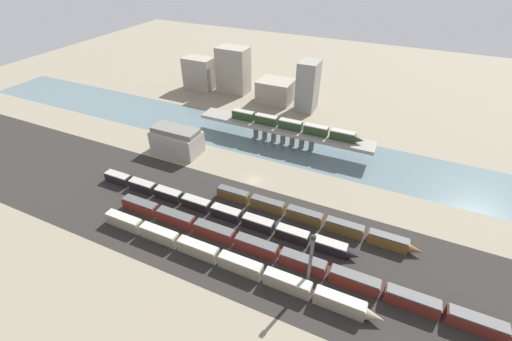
# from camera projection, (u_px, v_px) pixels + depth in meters

# --- Properties ---
(ground_plane) EXTENTS (400.00, 400.00, 0.00)m
(ground_plane) POSITION_uv_depth(u_px,v_px,m) (254.00, 180.00, 119.18)
(ground_plane) COLOR gray
(railbed_yard) EXTENTS (280.00, 42.00, 0.01)m
(railbed_yard) POSITION_uv_depth(u_px,v_px,m) (219.00, 224.00, 101.35)
(railbed_yard) COLOR #282623
(railbed_yard) RESTS_ON ground
(river_water) EXTENTS (320.00, 28.06, 0.01)m
(river_water) POSITION_uv_depth(u_px,v_px,m) (283.00, 143.00, 139.85)
(river_water) COLOR slate
(river_water) RESTS_ON ground
(bridge) EXTENTS (71.70, 8.37, 7.35)m
(bridge) POSITION_uv_depth(u_px,v_px,m) (283.00, 130.00, 136.40)
(bridge) COLOR gray
(bridge) RESTS_ON ground
(train_on_bridge) EXTENTS (53.61, 2.96, 3.64)m
(train_on_bridge) POSITION_uv_depth(u_px,v_px,m) (293.00, 125.00, 133.22)
(train_on_bridge) COLOR #23381E
(train_on_bridge) RESTS_ON bridge
(train_yard_near) EXTENTS (79.21, 2.93, 3.88)m
(train_yard_near) POSITION_uv_depth(u_px,v_px,m) (223.00, 259.00, 88.17)
(train_yard_near) COLOR gray
(train_yard_near) RESTS_ON ground
(train_yard_mid) EXTENTS (107.86, 3.14, 3.81)m
(train_yard_mid) POSITION_uv_depth(u_px,v_px,m) (285.00, 256.00, 88.93)
(train_yard_mid) COLOR #5B1E19
(train_yard_mid) RESTS_ON ground
(train_yard_far) EXTENTS (86.75, 3.12, 3.45)m
(train_yard_far) POSITION_uv_depth(u_px,v_px,m) (215.00, 209.00, 104.15)
(train_yard_far) COLOR black
(train_yard_far) RESTS_ON ground
(train_yard_outer) EXTENTS (62.31, 2.78, 3.70)m
(train_yard_outer) POSITION_uv_depth(u_px,v_px,m) (309.00, 217.00, 101.18)
(train_yard_outer) COLOR brown
(train_yard_outer) RESTS_ON ground
(warehouse_building) EXTENTS (18.65, 10.54, 10.18)m
(warehouse_building) POSITION_uv_depth(u_px,v_px,m) (177.00, 140.00, 132.18)
(warehouse_building) COLOR #9E998E
(warehouse_building) RESTS_ON ground
(signal_tower) EXTENTS (1.00, 0.82, 17.00)m
(signal_tower) POSITION_uv_depth(u_px,v_px,m) (310.00, 262.00, 79.08)
(signal_tower) COLOR #4C4C51
(signal_tower) RESTS_ON ground
(city_block_far_left) EXTENTS (15.85, 9.41, 16.60)m
(city_block_far_left) POSITION_uv_depth(u_px,v_px,m) (199.00, 73.00, 184.46)
(city_block_far_left) COLOR gray
(city_block_far_left) RESTS_ON ground
(city_block_left) EXTENTS (16.03, 10.25, 23.25)m
(city_block_left) POSITION_uv_depth(u_px,v_px,m) (233.00, 70.00, 178.81)
(city_block_left) COLOR gray
(city_block_left) RESTS_ON ground
(city_block_center) EXTENTS (16.91, 13.72, 10.80)m
(city_block_center) POSITION_uv_depth(u_px,v_px,m) (276.00, 91.00, 171.80)
(city_block_center) COLOR gray
(city_block_center) RESTS_ON ground
(city_block_right) EXTENTS (8.74, 10.89, 23.33)m
(city_block_right) POSITION_uv_depth(u_px,v_px,m) (308.00, 86.00, 160.01)
(city_block_right) COLOR gray
(city_block_right) RESTS_ON ground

